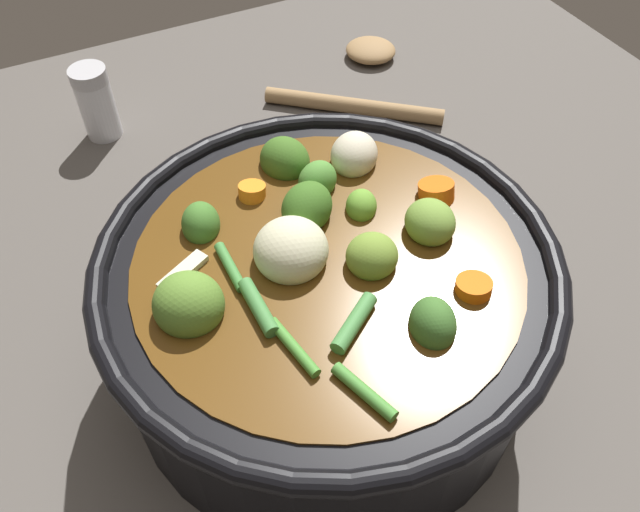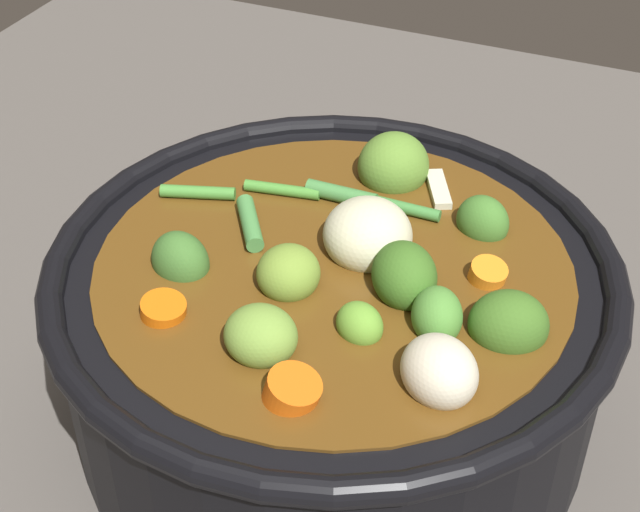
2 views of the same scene
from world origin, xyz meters
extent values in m
plane|color=#514C47|center=(0.00, 0.00, 0.00)|extent=(1.10, 1.10, 0.00)
cylinder|color=black|center=(0.00, 0.00, 0.06)|extent=(0.31, 0.31, 0.12)
torus|color=black|center=(0.00, 0.00, 0.12)|extent=(0.33, 0.33, 0.02)
cylinder|color=#5A3813|center=(0.00, 0.00, 0.06)|extent=(0.27, 0.27, 0.11)
ellipsoid|color=#3A6721|center=(0.01, 0.04, 0.13)|extent=(0.05, 0.05, 0.04)
ellipsoid|color=#40752B|center=(-0.07, 0.07, 0.12)|extent=(0.04, 0.04, 0.03)
ellipsoid|color=#649B32|center=(0.04, 0.03, 0.12)|extent=(0.03, 0.03, 0.02)
ellipsoid|color=#4D8A35|center=(0.03, 0.07, 0.12)|extent=(0.04, 0.04, 0.03)
ellipsoid|color=#3C6B2B|center=(0.03, -0.08, 0.12)|extent=(0.04, 0.04, 0.04)
ellipsoid|color=olive|center=(0.03, -0.02, 0.13)|extent=(0.04, 0.04, 0.03)
ellipsoid|color=#5B8730|center=(-0.10, 0.00, 0.13)|extent=(0.06, 0.06, 0.04)
ellipsoid|color=olive|center=(0.08, -0.01, 0.13)|extent=(0.04, 0.04, 0.03)
ellipsoid|color=#3D6822|center=(0.02, 0.10, 0.12)|extent=(0.05, 0.05, 0.04)
cylinder|color=orange|center=(-0.02, 0.08, 0.12)|extent=(0.03, 0.03, 0.02)
cylinder|color=#E05E11|center=(0.10, 0.02, 0.12)|extent=(0.03, 0.03, 0.02)
cylinder|color=#DB600D|center=(0.07, -0.07, 0.12)|extent=(0.03, 0.03, 0.01)
ellipsoid|color=beige|center=(0.06, 0.08, 0.13)|extent=(0.06, 0.06, 0.03)
ellipsoid|color=beige|center=(-0.02, 0.01, 0.13)|extent=(0.07, 0.07, 0.04)
cylinder|color=#498C45|center=(-0.01, -0.06, 0.12)|extent=(0.04, 0.03, 0.01)
cylinder|color=#478C33|center=(-0.05, -0.06, 0.12)|extent=(0.02, 0.05, 0.01)
cylinder|color=#468935|center=(-0.03, -0.10, 0.12)|extent=(0.02, 0.05, 0.01)
cylinder|color=#40823A|center=(-0.06, 0.02, 0.12)|extent=(0.01, 0.04, 0.01)
cylinder|color=#438340|center=(-0.06, -0.02, 0.12)|extent=(0.01, 0.04, 0.01)
cube|color=beige|center=(-0.09, 0.03, 0.12)|extent=(0.04, 0.03, 0.01)
camera|label=1|loc=(-0.13, -0.26, 0.45)|focal=36.53mm
camera|label=2|loc=(0.38, 0.16, 0.45)|focal=53.22mm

